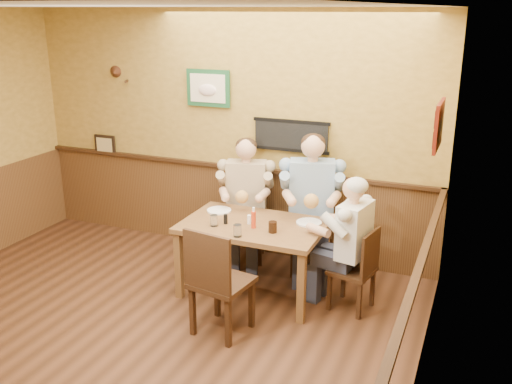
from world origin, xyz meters
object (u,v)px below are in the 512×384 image
at_px(diner_tan_shirt, 247,206).
at_px(diner_blue_polo, 311,212).
at_px(cola_tumbler, 273,227).
at_px(salt_shaker, 249,220).
at_px(water_glass_left, 214,220).
at_px(pepper_shaker, 226,219).
at_px(chair_back_right, 310,230).
at_px(chair_right_end, 352,269).
at_px(dining_table, 253,232).
at_px(water_glass_mid, 237,231).
at_px(diner_white_elder, 353,252).
at_px(chair_near_side, 222,280).
at_px(hot_sauce_bottle, 254,219).
at_px(chair_back_left, 247,222).

bearing_deg(diner_tan_shirt, diner_blue_polo, -18.86).
bearing_deg(cola_tumbler, salt_shaker, 157.86).
distance_m(water_glass_left, pepper_shaker, 0.13).
relative_size(chair_back_right, water_glass_left, 8.68).
xyz_separation_m(chair_right_end, salt_shaker, (-1.04, -0.08, 0.38)).
xyz_separation_m(dining_table, water_glass_mid, (-0.01, -0.37, 0.15)).
distance_m(diner_blue_polo, salt_shaker, 0.84).
distance_m(diner_blue_polo, diner_white_elder, 0.89).
xyz_separation_m(chair_right_end, chair_near_side, (-0.97, -0.85, 0.09)).
xyz_separation_m(water_glass_left, pepper_shaker, (0.08, 0.10, -0.01)).
relative_size(diner_tan_shirt, cola_tumbler, 12.05).
xyz_separation_m(chair_back_right, diner_white_elder, (0.62, -0.64, 0.11)).
height_order(chair_right_end, hot_sauce_bottle, hot_sauce_bottle).
xyz_separation_m(diner_tan_shirt, diner_blue_polo, (0.77, -0.02, 0.05)).
relative_size(chair_back_right, hot_sauce_bottle, 5.16).
relative_size(chair_back_right, water_glass_mid, 8.30).
bearing_deg(water_glass_mid, water_glass_left, 153.69).
height_order(dining_table, pepper_shaker, pepper_shaker).
bearing_deg(cola_tumbler, water_glass_mid, -139.98).
bearing_deg(diner_tan_shirt, dining_table, -79.04).
distance_m(dining_table, diner_blue_polo, 0.80).
distance_m(hot_sauce_bottle, salt_shaker, 0.13).
relative_size(dining_table, water_glass_mid, 11.90).
bearing_deg(dining_table, water_glass_mid, -90.91).
distance_m(chair_back_right, diner_white_elder, 0.90).
bearing_deg(chair_back_left, water_glass_mid, -88.00).
xyz_separation_m(diner_white_elder, salt_shaker, (-1.04, -0.08, 0.20)).
xyz_separation_m(chair_back_right, water_glass_mid, (-0.39, -1.06, 0.32)).
relative_size(chair_right_end, diner_tan_shirt, 0.64).
distance_m(chair_back_left, chair_right_end, 1.54).
bearing_deg(dining_table, pepper_shaker, -156.66).
bearing_deg(chair_near_side, chair_right_end, -129.94).
height_order(chair_right_end, pepper_shaker, pepper_shaker).
bearing_deg(chair_near_side, diner_white_elder, -129.94).
height_order(chair_back_left, diner_tan_shirt, diner_tan_shirt).
distance_m(dining_table, water_glass_left, 0.42).
relative_size(diner_tan_shirt, salt_shaker, 14.12).
xyz_separation_m(dining_table, diner_tan_shirt, (-0.38, 0.72, -0.01)).
bearing_deg(diner_tan_shirt, cola_tumbler, -70.38).
relative_size(cola_tumbler, salt_shaker, 1.17).
distance_m(chair_back_right, water_glass_left, 1.20).
xyz_separation_m(dining_table, hot_sauce_bottle, (0.05, -0.11, 0.19)).
distance_m(diner_white_elder, pepper_shaker, 1.28).
height_order(chair_near_side, pepper_shaker, chair_near_side).
height_order(chair_right_end, diner_tan_shirt, diner_tan_shirt).
height_order(dining_table, chair_back_left, chair_back_left).
bearing_deg(water_glass_left, salt_shaker, 31.44).
height_order(chair_back_right, chair_right_end, chair_back_right).
height_order(diner_white_elder, water_glass_mid, diner_white_elder).
bearing_deg(water_glass_left, chair_near_side, -58.17).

